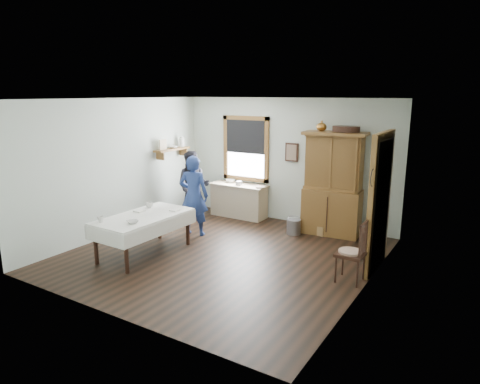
# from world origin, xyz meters

# --- Properties ---
(room) EXTENTS (5.01, 5.01, 2.70)m
(room) POSITION_xyz_m (0.00, 0.00, 1.35)
(room) COLOR black
(room) RESTS_ON ground
(window) EXTENTS (1.18, 0.07, 1.48)m
(window) POSITION_xyz_m (-1.00, 2.46, 1.63)
(window) COLOR white
(window) RESTS_ON room
(doorway) EXTENTS (0.09, 1.14, 2.22)m
(doorway) POSITION_xyz_m (2.46, 0.85, 1.16)
(doorway) COLOR #4D4237
(doorway) RESTS_ON room
(wall_shelf) EXTENTS (0.24, 1.00, 0.44)m
(wall_shelf) POSITION_xyz_m (-2.37, 1.54, 1.57)
(wall_shelf) COLOR brown
(wall_shelf) RESTS_ON room
(framed_picture) EXTENTS (0.30, 0.04, 0.40)m
(framed_picture) POSITION_xyz_m (0.15, 2.46, 1.55)
(framed_picture) COLOR #331B12
(framed_picture) RESTS_ON room
(rug_beater) EXTENTS (0.01, 0.27, 0.27)m
(rug_beater) POSITION_xyz_m (2.45, 0.30, 1.72)
(rug_beater) COLOR black
(rug_beater) RESTS_ON room
(work_counter) EXTENTS (1.33, 0.51, 0.76)m
(work_counter) POSITION_xyz_m (-1.03, 2.22, 0.38)
(work_counter) COLOR tan
(work_counter) RESTS_ON room
(china_hutch) EXTENTS (1.26, 0.68, 2.06)m
(china_hutch) POSITION_xyz_m (1.22, 2.13, 1.03)
(china_hutch) COLOR brown
(china_hutch) RESTS_ON room
(dining_table) EXTENTS (0.98, 1.79, 0.71)m
(dining_table) POSITION_xyz_m (-1.20, -0.67, 0.35)
(dining_table) COLOR white
(dining_table) RESTS_ON room
(spindle_chair) EXTENTS (0.45, 0.45, 0.96)m
(spindle_chair) POSITION_xyz_m (2.25, 0.12, 0.48)
(spindle_chair) COLOR #331B12
(spindle_chair) RESTS_ON room
(pail) EXTENTS (0.38, 0.38, 0.31)m
(pail) POSITION_xyz_m (0.59, 1.72, 0.15)
(pail) COLOR gray
(pail) RESTS_ON room
(wicker_basket) EXTENTS (0.34, 0.26, 0.19)m
(wicker_basket) POSITION_xyz_m (1.01, 1.97, 0.10)
(wicker_basket) COLOR #A57A4A
(wicker_basket) RESTS_ON room
(woman_blue) EXTENTS (0.63, 0.52, 1.49)m
(woman_blue) POSITION_xyz_m (-1.11, 0.64, 0.75)
(woman_blue) COLOR navy
(woman_blue) RESTS_ON room
(figure_dark) EXTENTS (0.86, 0.78, 1.44)m
(figure_dark) POSITION_xyz_m (-1.78, 1.48, 0.72)
(figure_dark) COLOR black
(figure_dark) RESTS_ON room
(table_cup_a) EXTENTS (0.15, 0.15, 0.11)m
(table_cup_a) POSITION_xyz_m (-1.48, -0.23, 0.76)
(table_cup_a) COLOR silver
(table_cup_a) RESTS_ON dining_table
(table_cup_b) EXTENTS (0.14, 0.14, 0.10)m
(table_cup_b) POSITION_xyz_m (-1.52, -1.34, 0.76)
(table_cup_b) COLOR silver
(table_cup_b) RESTS_ON dining_table
(table_bowl) EXTENTS (0.28, 0.28, 0.05)m
(table_bowl) POSITION_xyz_m (-1.03, -1.11, 0.73)
(table_bowl) COLOR silver
(table_bowl) RESTS_ON dining_table
(counter_book) EXTENTS (0.25, 0.28, 0.02)m
(counter_book) POSITION_xyz_m (-0.56, 2.16, 0.77)
(counter_book) COLOR #7E6754
(counter_book) RESTS_ON work_counter
(counter_bowl) EXTENTS (0.23, 0.23, 0.07)m
(counter_bowl) POSITION_xyz_m (-1.31, 2.29, 0.79)
(counter_bowl) COLOR silver
(counter_bowl) RESTS_ON work_counter
(shelf_bowl) EXTENTS (0.22, 0.22, 0.05)m
(shelf_bowl) POSITION_xyz_m (-2.37, 1.55, 1.60)
(shelf_bowl) COLOR silver
(shelf_bowl) RESTS_ON wall_shelf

